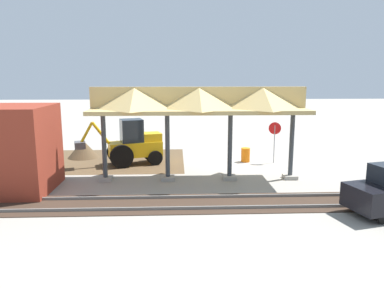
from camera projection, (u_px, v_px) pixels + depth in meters
ground_plane at (235, 163)px, 23.75m from camera, size 120.00×120.00×0.00m
dirt_work_zone at (109, 161)px, 24.27m from camera, size 9.72×7.00×0.01m
platform_canopy at (199, 101)px, 19.15m from camera, size 11.04×3.20×4.90m
rail_tracks at (263, 202)px, 16.31m from camera, size 60.00×2.58×0.15m
stop_sign at (275, 134)px, 23.32m from camera, size 0.74×0.22×2.59m
backhoe at (133, 144)px, 23.07m from camera, size 5.26×2.63×2.82m
dirt_mound at (84, 157)px, 25.19m from camera, size 4.12×4.12×2.40m
brick_utility_building at (2, 149)px, 17.70m from camera, size 4.56×3.77×4.09m
traffic_barrel at (245, 155)px, 23.88m from camera, size 0.56×0.56×0.90m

